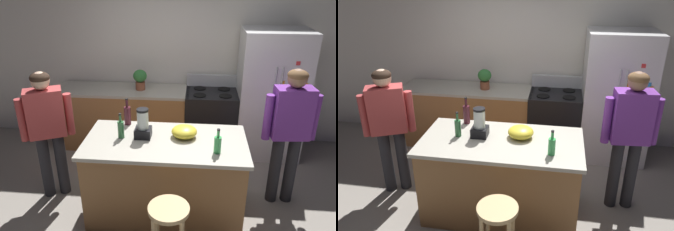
# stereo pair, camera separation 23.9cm
# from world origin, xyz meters

# --- Properties ---
(ground_plane) EXTENTS (14.00, 14.00, 0.00)m
(ground_plane) POSITION_xyz_m (0.00, 0.00, 0.00)
(ground_plane) COLOR gray
(back_wall) EXTENTS (8.00, 0.10, 2.70)m
(back_wall) POSITION_xyz_m (0.00, 1.95, 1.35)
(back_wall) COLOR silver
(back_wall) RESTS_ON ground_plane
(kitchen_island) EXTENTS (1.69, 0.87, 0.91)m
(kitchen_island) POSITION_xyz_m (0.00, 0.00, 0.46)
(kitchen_island) COLOR #9E6B3D
(kitchen_island) RESTS_ON ground_plane
(back_counter_run) EXTENTS (2.00, 0.64, 0.91)m
(back_counter_run) POSITION_xyz_m (-0.80, 1.55, 0.46)
(back_counter_run) COLOR #9E6B3D
(back_counter_run) RESTS_ON ground_plane
(refrigerator) EXTENTS (0.90, 0.73, 1.83)m
(refrigerator) POSITION_xyz_m (1.34, 1.50, 0.91)
(refrigerator) COLOR silver
(refrigerator) RESTS_ON ground_plane
(stove_range) EXTENTS (0.76, 0.65, 1.09)m
(stove_range) POSITION_xyz_m (0.53, 1.52, 0.47)
(stove_range) COLOR black
(stove_range) RESTS_ON ground_plane
(person_by_island_left) EXTENTS (0.57, 0.37, 1.55)m
(person_by_island_left) POSITION_xyz_m (-1.36, 0.21, 0.94)
(person_by_island_left) COLOR #26262B
(person_by_island_left) RESTS_ON ground_plane
(person_by_sink_right) EXTENTS (0.60, 0.25, 1.62)m
(person_by_sink_right) POSITION_xyz_m (1.33, 0.33, 0.98)
(person_by_sink_right) COLOR #26262B
(person_by_sink_right) RESTS_ON ground_plane
(bar_stool) EXTENTS (0.36, 0.36, 0.69)m
(bar_stool) POSITION_xyz_m (0.11, -0.77, 0.53)
(bar_stool) COLOR tan
(bar_stool) RESTS_ON ground_plane
(potted_plant) EXTENTS (0.20, 0.20, 0.30)m
(potted_plant) POSITION_xyz_m (-0.53, 1.55, 1.09)
(potted_plant) COLOR brown
(potted_plant) RESTS_ON back_counter_run
(blender_appliance) EXTENTS (0.17, 0.17, 0.32)m
(blender_appliance) POSITION_xyz_m (-0.24, 0.06, 1.05)
(blender_appliance) COLOR black
(blender_appliance) RESTS_ON kitchen_island
(bottle_olive_oil) EXTENTS (0.07, 0.07, 0.28)m
(bottle_olive_oil) POSITION_xyz_m (-0.47, 0.02, 1.02)
(bottle_olive_oil) COLOR #2D6638
(bottle_olive_oil) RESTS_ON kitchen_island
(bottle_wine) EXTENTS (0.08, 0.08, 0.32)m
(bottle_wine) POSITION_xyz_m (-0.47, 0.35, 1.03)
(bottle_wine) COLOR #471923
(bottle_wine) RESTS_ON kitchen_island
(bottle_soda) EXTENTS (0.07, 0.07, 0.26)m
(bottle_soda) POSITION_xyz_m (0.52, -0.20, 1.01)
(bottle_soda) COLOR #3FB259
(bottle_soda) RESTS_ON kitchen_island
(mixing_bowl) EXTENTS (0.27, 0.27, 0.12)m
(mixing_bowl) POSITION_xyz_m (0.19, 0.10, 0.98)
(mixing_bowl) COLOR yellow
(mixing_bowl) RESTS_ON kitchen_island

